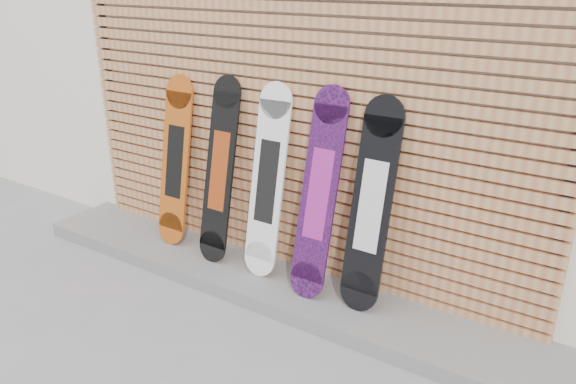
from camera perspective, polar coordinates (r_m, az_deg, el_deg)
name	(u,v)px	position (r m, az deg, el deg)	size (l,w,h in m)	color
ground	(229,335)	(4.14, -5.97, -14.27)	(80.00, 80.00, 0.00)	gray
building	(473,34)	(6.32, 18.26, 15.02)	(12.00, 5.00, 3.60)	white
concrete_step	(267,281)	(4.63, -2.15, -8.98)	(4.60, 0.70, 0.12)	slate
slat_wall	(286,137)	(4.40, -0.17, 5.65)	(4.26, 0.08, 2.29)	#BB7A4D
snowboard_0	(175,162)	(5.00, -11.37, 3.03)	(0.29, 0.31, 1.48)	#B44E13
snowboard_1	(220,171)	(4.64, -6.95, 2.12)	(0.27, 0.36, 1.53)	black
snowboard_2	(268,182)	(4.38, -2.09, 1.05)	(0.29, 0.33, 1.53)	white
snowboard_3	(319,194)	(4.10, 3.17, -0.23)	(0.28, 0.40, 1.55)	black
snowboard_4	(371,206)	(3.96, 8.46, -1.46)	(0.29, 0.34, 1.53)	black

